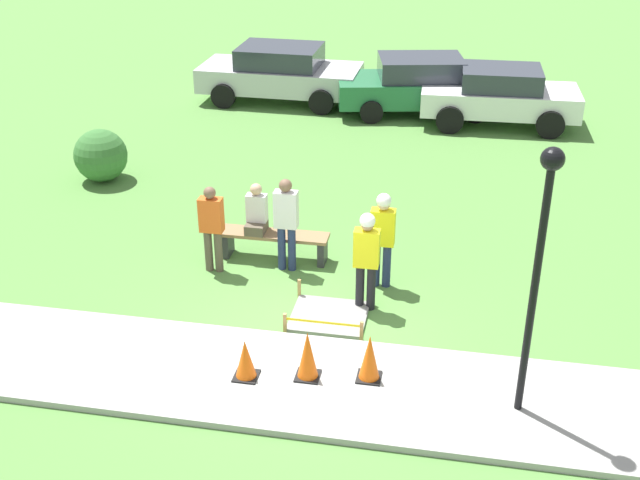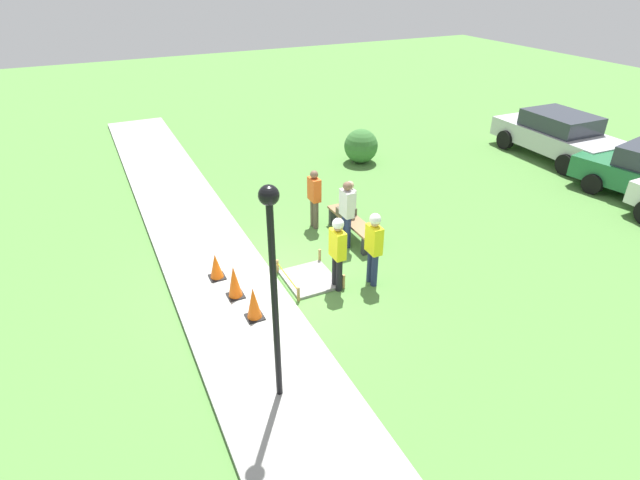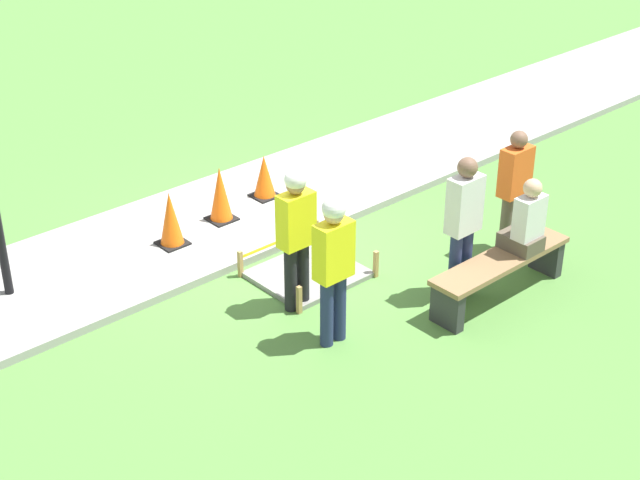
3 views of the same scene
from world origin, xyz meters
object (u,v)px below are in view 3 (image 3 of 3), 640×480
at_px(worker_assistant, 334,259).
at_px(park_bench, 500,269).
at_px(traffic_cone_far_patch, 220,194).
at_px(person_seated_on_bench, 526,223).
at_px(bystander_in_gray_shirt, 463,220).
at_px(bystander_in_orange_shirt, 514,185).
at_px(traffic_cone_sidewalk_edge, 171,219).
at_px(worker_supervisor, 296,228).
at_px(traffic_cone_near_patch, 264,177).

bearing_deg(worker_assistant, park_bench, 163.21).
distance_m(traffic_cone_far_patch, park_bench, 3.71).
height_order(traffic_cone_far_patch, person_seated_on_bench, person_seated_on_bench).
height_order(traffic_cone_far_patch, bystander_in_gray_shirt, bystander_in_gray_shirt).
bearing_deg(bystander_in_orange_shirt, traffic_cone_far_patch, -51.84).
bearing_deg(park_bench, traffic_cone_sidewalk_edge, -57.32).
distance_m(park_bench, worker_assistant, 2.17).
bearing_deg(bystander_in_gray_shirt, worker_supervisor, -34.24).
height_order(traffic_cone_sidewalk_edge, bystander_in_orange_shirt, bystander_in_orange_shirt).
relative_size(traffic_cone_sidewalk_edge, worker_assistant, 0.41).
bearing_deg(traffic_cone_far_patch, person_seated_on_bench, 114.87).
bearing_deg(park_bench, person_seated_on_bench, 171.29).
relative_size(worker_supervisor, bystander_in_gray_shirt, 0.99).
distance_m(park_bench, worker_supervisor, 2.37).
xyz_separation_m(bystander_in_orange_shirt, bystander_in_gray_shirt, (1.24, 0.28, 0.08)).
bearing_deg(traffic_cone_far_patch, traffic_cone_sidewalk_edge, 8.43).
height_order(traffic_cone_near_patch, bystander_in_orange_shirt, bystander_in_orange_shirt).
xyz_separation_m(person_seated_on_bench, bystander_in_gray_shirt, (0.63, -0.38, 0.10)).
height_order(traffic_cone_near_patch, worker_supervisor, worker_supervisor).
height_order(park_bench, worker_supervisor, worker_supervisor).
height_order(traffic_cone_far_patch, park_bench, traffic_cone_far_patch).
height_order(traffic_cone_far_patch, bystander_in_orange_shirt, bystander_in_orange_shirt).
distance_m(traffic_cone_sidewalk_edge, worker_assistant, 2.81).
bearing_deg(bystander_in_gray_shirt, traffic_cone_sidewalk_edge, -58.49).
xyz_separation_m(worker_supervisor, worker_assistant, (0.16, 0.77, 0.01)).
bearing_deg(person_seated_on_bench, bystander_in_gray_shirt, -31.50).
bearing_deg(worker_assistant, worker_supervisor, -101.87).
distance_m(person_seated_on_bench, bystander_in_orange_shirt, 0.90).
height_order(worker_assistant, bystander_in_gray_shirt, bystander_in_gray_shirt).
bearing_deg(park_bench, bystander_in_gray_shirt, -48.08).
relative_size(person_seated_on_bench, bystander_in_gray_shirt, 0.52).
height_order(worker_supervisor, bystander_in_gray_shirt, bystander_in_gray_shirt).
height_order(park_bench, bystander_in_orange_shirt, bystander_in_orange_shirt).
bearing_deg(park_bench, worker_supervisor, -36.94).
height_order(bystander_in_orange_shirt, bystander_in_gray_shirt, bystander_in_gray_shirt).
xyz_separation_m(park_bench, worker_supervisor, (1.82, -1.37, 0.63)).
height_order(park_bench, bystander_in_gray_shirt, bystander_in_gray_shirt).
bearing_deg(park_bench, traffic_cone_far_patch, -69.39).
bearing_deg(bystander_in_orange_shirt, park_bench, 33.00).
height_order(person_seated_on_bench, worker_assistant, worker_assistant).
distance_m(person_seated_on_bench, worker_assistant, 2.41).
relative_size(traffic_cone_far_patch, park_bench, 0.38).
distance_m(traffic_cone_far_patch, traffic_cone_sidewalk_edge, 0.85).
xyz_separation_m(park_bench, person_seated_on_bench, (-0.33, 0.05, 0.50)).
height_order(traffic_cone_sidewalk_edge, person_seated_on_bench, person_seated_on_bench).
distance_m(park_bench, person_seated_on_bench, 0.60).
distance_m(traffic_cone_near_patch, park_bench, 3.66).
height_order(person_seated_on_bench, bystander_in_orange_shirt, bystander_in_orange_shirt).
height_order(traffic_cone_near_patch, traffic_cone_far_patch, traffic_cone_far_patch).
distance_m(park_bench, bystander_in_orange_shirt, 1.24).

